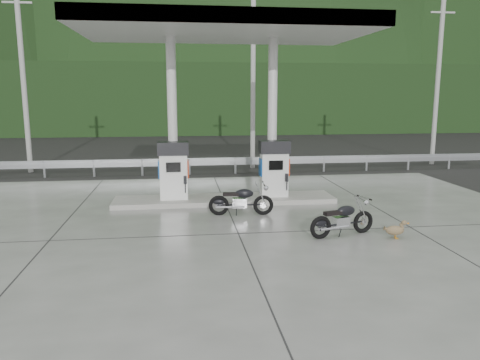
{
  "coord_description": "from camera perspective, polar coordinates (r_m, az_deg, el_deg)",
  "views": [
    {
      "loc": [
        -1.39,
        -12.05,
        3.42
      ],
      "look_at": [
        0.3,
        1.0,
        1.0
      ],
      "focal_mm": 35.0,
      "sensor_mm": 36.0,
      "label": 1
    }
  ],
  "objects": [
    {
      "name": "pump_island",
      "position": [
        14.99,
        -1.87,
        -2.4
      ],
      "size": [
        7.0,
        1.4,
        0.15
      ],
      "primitive_type": "cube",
      "color": "gray",
      "rests_on": "forecourt_apron"
    },
    {
      "name": "forecourt_apron",
      "position": [
        12.6,
        -0.77,
        -5.28
      ],
      "size": [
        18.0,
        14.0,
        0.02
      ],
      "primitive_type": "cube",
      "color": "slate",
      "rests_on": "ground"
    },
    {
      "name": "motorcycle_left",
      "position": [
        13.31,
        0.14,
        -2.57
      ],
      "size": [
        1.77,
        0.7,
        0.82
      ],
      "primitive_type": null,
      "rotation": [
        0.0,
        0.0,
        -0.09
      ],
      "color": "black",
      "rests_on": "forecourt_apron"
    },
    {
      "name": "road",
      "position": [
        23.84,
        -3.96,
        2.15
      ],
      "size": [
        60.0,
        7.0,
        0.01
      ],
      "primitive_type": "cube",
      "color": "black",
      "rests_on": "ground"
    },
    {
      "name": "duck",
      "position": [
        11.82,
        18.34,
        -5.87
      ],
      "size": [
        0.55,
        0.23,
        0.38
      ],
      "primitive_type": null,
      "rotation": [
        0.0,
        0.0,
        -0.15
      ],
      "color": "brown",
      "rests_on": "forecourt_apron"
    },
    {
      "name": "canopy_roof",
      "position": [
        14.75,
        -2.0,
        18.01
      ],
      "size": [
        8.5,
        5.0,
        0.4
      ],
      "primitive_type": "cube",
      "color": "silver",
      "rests_on": "canopy_column_left"
    },
    {
      "name": "canopy_column_left",
      "position": [
        14.98,
        -8.24,
        7.44
      ],
      "size": [
        0.3,
        0.3,
        5.0
      ],
      "primitive_type": "cylinder",
      "color": "silver",
      "rests_on": "pump_island"
    },
    {
      "name": "motorcycle_right",
      "position": [
        11.65,
        12.38,
        -4.75
      ],
      "size": [
        1.76,
        0.97,
        0.8
      ],
      "primitive_type": null,
      "rotation": [
        0.0,
        0.0,
        0.28
      ],
      "color": "black",
      "rests_on": "forecourt_apron"
    },
    {
      "name": "forested_hills",
      "position": [
        72.15,
        -6.32,
        7.63
      ],
      "size": [
        100.0,
        40.0,
        140.0
      ],
      "primitive_type": null,
      "color": "black",
      "rests_on": "ground"
    },
    {
      "name": "canopy_column_right",
      "position": [
        15.27,
        3.96,
        7.58
      ],
      "size": [
        0.3,
        0.3,
        5.0
      ],
      "primitive_type": "cylinder",
      "color": "silver",
      "rests_on": "pump_island"
    },
    {
      "name": "gas_pump_left",
      "position": [
        14.74,
        -8.1,
        1.14
      ],
      "size": [
        0.95,
        0.55,
        1.8
      ],
      "primitive_type": null,
      "color": "white",
      "rests_on": "pump_island"
    },
    {
      "name": "gas_pump_right",
      "position": [
        15.04,
        4.18,
        1.4
      ],
      "size": [
        0.95,
        0.55,
        1.8
      ],
      "primitive_type": null,
      "color": "white",
      "rests_on": "pump_island"
    },
    {
      "name": "utility_pole_b",
      "position": [
        21.83,
        1.6,
        11.93
      ],
      "size": [
        0.22,
        0.22,
        8.0
      ],
      "primitive_type": "cylinder",
      "color": "#9B9B96",
      "rests_on": "ground"
    },
    {
      "name": "utility_pole_c",
      "position": [
        24.87,
        22.95,
        10.94
      ],
      "size": [
        0.22,
        0.22,
        8.0
      ],
      "primitive_type": "cylinder",
      "color": "#9B9B96",
      "rests_on": "ground"
    },
    {
      "name": "ground",
      "position": [
        12.61,
        -0.77,
        -5.32
      ],
      "size": [
        160.0,
        160.0,
        0.0
      ],
      "primitive_type": "plane",
      "color": "black",
      "rests_on": "ground"
    },
    {
      "name": "tree_band",
      "position": [
        42.08,
        -5.56,
        9.79
      ],
      "size": [
        80.0,
        6.0,
        6.0
      ],
      "primitive_type": "cube",
      "color": "black",
      "rests_on": "ground"
    },
    {
      "name": "guardrail",
      "position": [
        20.28,
        -3.38,
        2.72
      ],
      "size": [
        26.0,
        0.16,
        1.42
      ],
      "primitive_type": null,
      "color": "#A3A7AB",
      "rests_on": "ground"
    },
    {
      "name": "utility_pole_a",
      "position": [
        22.55,
        -24.9,
        10.94
      ],
      "size": [
        0.22,
        0.22,
        8.0
      ],
      "primitive_type": "cylinder",
      "color": "#9B9B96",
      "rests_on": "ground"
    }
  ]
}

